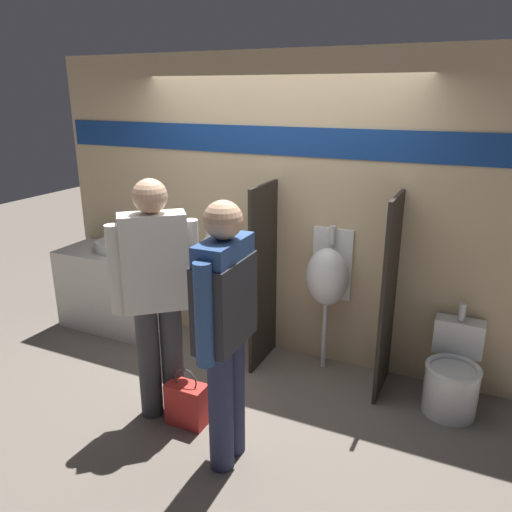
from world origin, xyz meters
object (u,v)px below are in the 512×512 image
sink_basin (116,245)px  toilet (452,377)px  urinal_far (327,277)px  shopping_bag (187,404)px  urinal_near_counter (216,259)px  person_with_lanyard (156,292)px  cell_phone (127,258)px  person_in_vest (225,319)px

sink_basin → toilet: size_ratio=0.51×
urinal_far → toilet: urinal_far is taller
toilet → shopping_bag: size_ratio=1.75×
urinal_far → shopping_bag: bearing=-118.6°
sink_basin → urinal_near_counter: urinal_near_counter is taller
urinal_near_counter → person_with_lanyard: 1.20m
cell_phone → toilet: (3.03, 0.07, -0.56)m
sink_basin → person_with_lanyard: bearing=-40.1°
person_with_lanyard → sink_basin: bearing=99.5°
sink_basin → cell_phone: size_ratio=2.94×
urinal_near_counter → urinal_far: (1.09, 0.00, 0.00)m
toilet → person_in_vest: bearing=-136.6°
toilet → person_with_lanyard: size_ratio=0.44×
cell_phone → urinal_near_counter: urinal_near_counter is taller
urinal_near_counter → person_with_lanyard: (0.18, -1.18, 0.14)m
cell_phone → shopping_bag: 1.73m
urinal_far → person_in_vest: person_in_vest is taller
urinal_near_counter → person_with_lanyard: person_with_lanyard is taller
cell_phone → person_in_vest: bearing=-34.0°
urinal_near_counter → shopping_bag: size_ratio=2.80×
urinal_far → person_with_lanyard: bearing=-127.7°
person_in_vest → person_with_lanyard: (-0.69, 0.24, -0.03)m
cell_phone → person_in_vest: (1.73, -1.16, 0.20)m
person_in_vest → person_with_lanyard: 0.73m
cell_phone → urinal_near_counter: (0.85, 0.25, 0.03)m
person_with_lanyard → urinal_near_counter: bearing=58.2°
sink_basin → toilet: bearing=-1.7°
cell_phone → shopping_bag: bearing=-37.2°
urinal_far → toilet: bearing=-9.6°
cell_phone → urinal_near_counter: 0.89m
urinal_far → person_in_vest: bearing=-98.7°
person_in_vest → urinal_near_counter: bearing=30.2°
toilet → person_in_vest: 1.95m
cell_phone → urinal_far: bearing=7.5°
urinal_far → shopping_bag: urinal_far is taller
sink_basin → toilet: (3.30, -0.10, -0.61)m
person_in_vest → shopping_bag: (-0.45, 0.20, -0.86)m
person_in_vest → person_with_lanyard: person_with_lanyard is taller
cell_phone → toilet: 3.08m
urinal_near_counter → cell_phone: bearing=-163.4°
sink_basin → urinal_near_counter: (1.12, 0.09, -0.01)m
urinal_near_counter → person_in_vest: bearing=-58.4°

